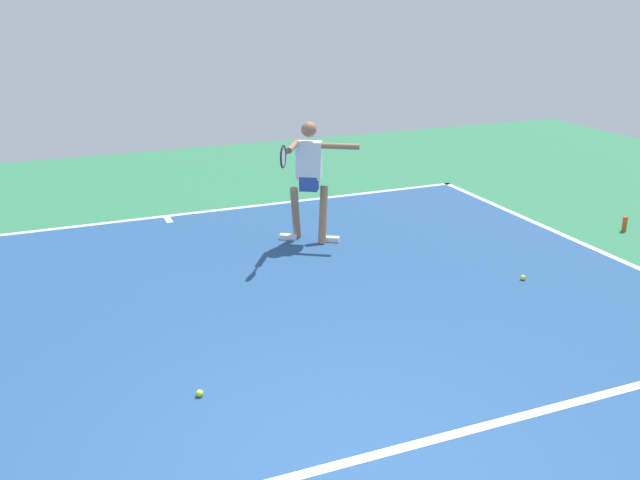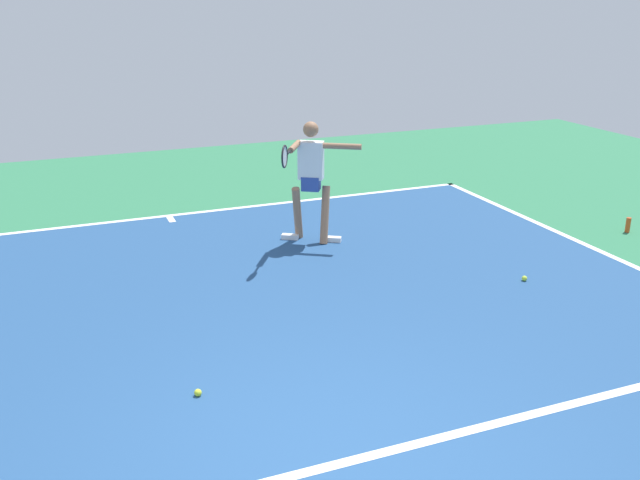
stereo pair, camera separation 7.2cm
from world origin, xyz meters
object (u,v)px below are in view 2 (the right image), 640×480
(tennis_player, at_px, (311,175))
(tennis_ball_near_service_line, at_px, (524,278))
(tennis_ball_by_sideline, at_px, (198,393))
(water_bottle, at_px, (628,225))

(tennis_player, xyz_separation_m, tennis_ball_near_service_line, (-1.89, 2.33, -0.94))
(tennis_player, xyz_separation_m, tennis_ball_by_sideline, (2.39, 3.41, -0.94))
(water_bottle, bearing_deg, tennis_ball_by_sideline, 16.68)
(tennis_ball_by_sideline, height_order, water_bottle, water_bottle)
(tennis_player, height_order, tennis_ball_near_service_line, tennis_player)
(tennis_ball_near_service_line, height_order, water_bottle, water_bottle)
(tennis_player, xyz_separation_m, water_bottle, (-4.45, 1.36, -0.86))
(tennis_ball_near_service_line, bearing_deg, tennis_ball_by_sideline, 14.20)
(tennis_player, height_order, tennis_ball_by_sideline, tennis_player)
(tennis_ball_near_service_line, distance_m, water_bottle, 2.74)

